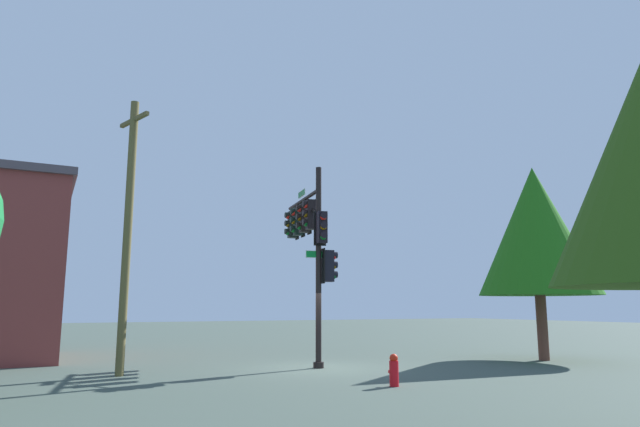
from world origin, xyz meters
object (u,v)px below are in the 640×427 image
at_px(signal_pole_assembly, 310,234).
at_px(tree_near, 536,230).
at_px(fire_hydrant, 394,370).
at_px(utility_pole, 128,228).

distance_m(signal_pole_assembly, tree_near, 9.18).
bearing_deg(fire_hydrant, utility_pole, 48.26).
xyz_separation_m(signal_pole_assembly, fire_hydrant, (-5.92, 0.37, -4.29)).
bearing_deg(tree_near, signal_pole_assembly, 73.17).
relative_size(utility_pole, tree_near, 1.12).
bearing_deg(tree_near, fire_hydrant, 109.64).
height_order(signal_pole_assembly, fire_hydrant, signal_pole_assembly).
relative_size(signal_pole_assembly, utility_pole, 0.81).
relative_size(utility_pole, fire_hydrant, 10.36).
distance_m(utility_pole, fire_hydrant, 9.17).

